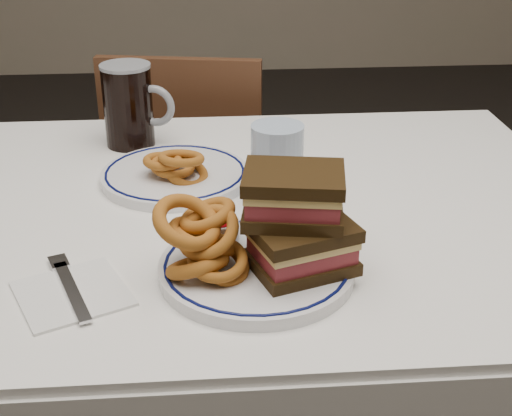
{
  "coord_description": "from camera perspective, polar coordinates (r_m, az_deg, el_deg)",
  "views": [
    {
      "loc": [
        -0.0,
        -1.04,
        1.26
      ],
      "look_at": [
        0.07,
        -0.18,
        0.83
      ],
      "focal_mm": 50.0,
      "sensor_mm": 36.0,
      "label": 1
    }
  ],
  "objects": [
    {
      "name": "ketchup_ramekin",
      "position": [
        1.01,
        -2.93,
        -1.7
      ],
      "size": [
        0.06,
        0.06,
        0.03
      ],
      "color": "silver",
      "rests_on": "main_plate"
    },
    {
      "name": "onion_rings_main",
      "position": [
        0.93,
        -4.22,
        -2.6
      ],
      "size": [
        0.14,
        0.13,
        0.13
      ],
      "color": "brown",
      "rests_on": "main_plate"
    },
    {
      "name": "main_plate",
      "position": [
        0.96,
        0.03,
        -4.79
      ],
      "size": [
        0.26,
        0.26,
        0.02
      ],
      "color": "white",
      "rests_on": "dining_table"
    },
    {
      "name": "onion_rings_far",
      "position": [
        1.22,
        -6.38,
        3.48
      ],
      "size": [
        0.12,
        0.09,
        0.07
      ],
      "color": "brown",
      "rests_on": "far_plate"
    },
    {
      "name": "napkin_fork",
      "position": [
        0.96,
        -14.53,
        -6.51
      ],
      "size": [
        0.18,
        0.18,
        0.01
      ],
      "color": "silver",
      "rests_on": "dining_table"
    },
    {
      "name": "beer_mug",
      "position": [
        1.39,
        -10.07,
        8.15
      ],
      "size": [
        0.14,
        0.1,
        0.16
      ],
      "color": "black",
      "rests_on": "dining_table"
    },
    {
      "name": "chair_far",
      "position": [
        1.91,
        -5.14,
        1.44
      ],
      "size": [
        0.45,
        0.45,
        0.84
      ],
      "color": "#432215",
      "rests_on": "floor"
    },
    {
      "name": "water_glass",
      "position": [
        1.14,
        1.69,
        3.47
      ],
      "size": [
        0.08,
        0.08,
        0.13
      ],
      "primitive_type": "cylinder",
      "color": "#A4BAD4",
      "rests_on": "dining_table"
    },
    {
      "name": "reuben_sandwich",
      "position": [
        0.93,
        3.36,
        -1.01
      ],
      "size": [
        0.16,
        0.15,
        0.13
      ],
      "color": "black",
      "rests_on": "main_plate"
    },
    {
      "name": "dining_table",
      "position": [
        1.21,
        -3.77,
        -4.19
      ],
      "size": [
        1.27,
        0.87,
        0.75
      ],
      "color": "silver",
      "rests_on": "floor"
    },
    {
      "name": "far_plate",
      "position": [
        1.25,
        -6.48,
        2.64
      ],
      "size": [
        0.26,
        0.26,
        0.02
      ],
      "color": "white",
      "rests_on": "dining_table"
    }
  ]
}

